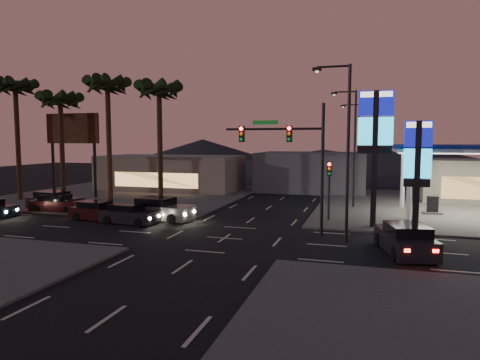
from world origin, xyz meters
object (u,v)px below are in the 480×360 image
(car_lane_a_mid, at_px, (97,211))
(gas_station, at_px, (479,150))
(pylon_sign_short, at_px, (418,159))
(car_lane_b_rear, at_px, (58,204))
(car_lane_a_front, at_px, (129,214))
(traffic_signal_mast, at_px, (293,150))
(pylon_sign_tall, at_px, (375,131))
(car_lane_b_mid, at_px, (54,201))
(car_lane_b_front, at_px, (159,210))
(suv_station, at_px, (405,240))

(car_lane_a_mid, bearing_deg, gas_station, 18.56)
(pylon_sign_short, xyz_separation_m, car_lane_b_rear, (-27.03, 0.58, -4.00))
(gas_station, height_order, car_lane_a_front, gas_station)
(pylon_sign_short, xyz_separation_m, traffic_signal_mast, (-7.24, -2.51, 0.57))
(pylon_sign_tall, xyz_separation_m, car_lane_b_rear, (-24.53, -0.42, -5.74))
(car_lane_a_mid, relative_size, car_lane_b_mid, 0.87)
(pylon_sign_tall, bearing_deg, traffic_signal_mast, -143.48)
(pylon_sign_short, bearing_deg, car_lane_b_front, -179.03)
(pylon_sign_tall, bearing_deg, car_lane_a_mid, -172.61)
(pylon_sign_short, xyz_separation_m, car_lane_a_mid, (-21.82, -1.51, -4.02))
(car_lane_a_front, xyz_separation_m, car_lane_a_mid, (-2.93, 0.53, 0.00))
(traffic_signal_mast, xyz_separation_m, car_lane_b_mid, (-20.73, 3.84, -4.50))
(gas_station, xyz_separation_m, traffic_signal_mast, (-12.24, -10.01, 0.15))
(gas_station, bearing_deg, car_lane_a_front, -158.25)
(car_lane_b_front, relative_size, suv_station, 1.03)
(car_lane_b_mid, distance_m, suv_station, 27.75)
(traffic_signal_mast, height_order, car_lane_b_front, traffic_signal_mast)
(gas_station, xyz_separation_m, pylon_sign_short, (-5.00, -7.50, -0.42))
(car_lane_a_mid, height_order, car_lane_b_front, car_lane_b_front)
(car_lane_b_mid, bearing_deg, gas_station, 10.60)
(car_lane_a_mid, relative_size, car_lane_b_front, 0.83)
(pylon_sign_short, bearing_deg, suv_station, -100.83)
(pylon_sign_tall, bearing_deg, gas_station, 40.91)
(pylon_sign_short, distance_m, car_lane_b_rear, 27.33)
(car_lane_a_mid, xyz_separation_m, car_lane_b_rear, (-5.20, 2.09, 0.03))
(gas_station, height_order, car_lane_b_rear, gas_station)
(car_lane_a_front, distance_m, car_lane_a_mid, 2.97)
(traffic_signal_mast, bearing_deg, car_lane_b_rear, 171.10)
(car_lane_a_front, relative_size, car_lane_b_rear, 0.95)
(traffic_signal_mast, bearing_deg, car_lane_a_front, 177.63)
(car_lane_b_front, bearing_deg, car_lane_a_mid, -164.51)
(gas_station, bearing_deg, car_lane_b_front, -160.86)
(pylon_sign_tall, relative_size, traffic_signal_mast, 1.12)
(traffic_signal_mast, xyz_separation_m, car_lane_a_front, (-11.65, 0.48, -4.60))
(gas_station, xyz_separation_m, car_lane_a_mid, (-26.82, -9.01, -4.45))
(car_lane_b_front, bearing_deg, suv_station, -16.38)
(pylon_sign_short, bearing_deg, car_lane_a_front, -173.86)
(gas_station, height_order, car_lane_a_mid, gas_station)
(car_lane_b_front, height_order, car_lane_b_mid, car_lane_b_front)
(car_lane_b_mid, bearing_deg, car_lane_b_rear, -38.16)
(traffic_signal_mast, bearing_deg, pylon_sign_tall, 36.52)
(traffic_signal_mast, relative_size, car_lane_a_front, 1.87)
(car_lane_b_mid, bearing_deg, car_lane_a_mid, -24.73)
(pylon_sign_short, distance_m, suv_station, 6.54)
(suv_station, bearing_deg, car_lane_a_mid, 170.12)
(car_lane_b_rear, distance_m, suv_station, 26.66)
(traffic_signal_mast, xyz_separation_m, car_lane_b_front, (-10.21, 2.22, -4.47))
(car_lane_b_rear, bearing_deg, car_lane_a_mid, -21.88)
(gas_station, relative_size, car_lane_a_mid, 2.85)
(car_lane_a_mid, distance_m, suv_station, 21.15)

